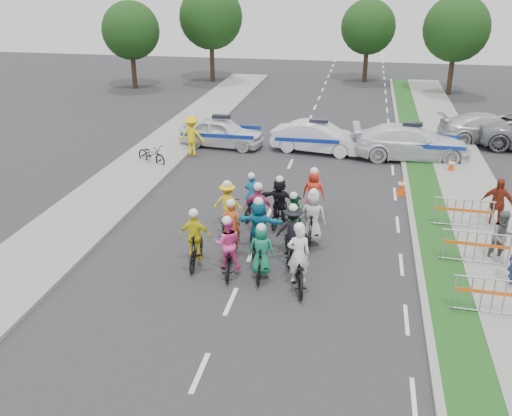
% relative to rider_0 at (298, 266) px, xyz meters
% --- Properties ---
extents(ground, '(90.00, 90.00, 0.00)m').
position_rel_rider_0_xyz_m(ground, '(-1.68, -1.09, -0.67)').
color(ground, '#28282B').
rests_on(ground, ground).
extents(curb_right, '(0.20, 60.00, 0.12)m').
position_rel_rider_0_xyz_m(curb_right, '(3.42, 3.91, -0.61)').
color(curb_right, gray).
rests_on(curb_right, ground).
extents(grass_strip, '(1.20, 60.00, 0.11)m').
position_rel_rider_0_xyz_m(grass_strip, '(4.12, 3.91, -0.61)').
color(grass_strip, '#194817').
rests_on(grass_strip, ground).
extents(sidewalk_right, '(2.40, 60.00, 0.13)m').
position_rel_rider_0_xyz_m(sidewalk_right, '(5.92, 3.91, -0.60)').
color(sidewalk_right, gray).
rests_on(sidewalk_right, ground).
extents(sidewalk_left, '(3.00, 60.00, 0.13)m').
position_rel_rider_0_xyz_m(sidewalk_left, '(-8.18, 3.91, -0.60)').
color(sidewalk_left, gray).
rests_on(sidewalk_left, ground).
extents(rider_0, '(1.09, 2.08, 2.02)m').
position_rel_rider_0_xyz_m(rider_0, '(0.00, 0.00, 0.00)').
color(rider_0, black).
rests_on(rider_0, ground).
extents(rider_1, '(0.74, 1.67, 1.75)m').
position_rel_rider_0_xyz_m(rider_1, '(-1.10, 0.35, 0.02)').
color(rider_1, black).
rests_on(rider_1, ground).
extents(rider_2, '(0.93, 1.89, 1.85)m').
position_rel_rider_0_xyz_m(rider_2, '(-2.11, 0.45, 0.02)').
color(rider_2, black).
rests_on(rider_2, ground).
extents(rider_3, '(0.97, 1.82, 1.88)m').
position_rel_rider_0_xyz_m(rider_3, '(-3.16, 0.71, 0.06)').
color(rider_3, black).
rests_on(rider_3, ground).
extents(rider_4, '(1.05, 1.84, 1.86)m').
position_rel_rider_0_xyz_m(rider_4, '(-0.38, 1.68, 0.06)').
color(rider_4, black).
rests_on(rider_4, ground).
extents(rider_5, '(1.54, 1.84, 1.91)m').
position_rel_rider_0_xyz_m(rider_5, '(-1.46, 1.87, 0.14)').
color(rider_5, black).
rests_on(rider_5, ground).
extents(rider_6, '(0.80, 1.85, 1.84)m').
position_rel_rider_0_xyz_m(rider_6, '(-2.30, 1.76, -0.06)').
color(rider_6, black).
rests_on(rider_6, ground).
extents(rider_7, '(0.86, 1.91, 1.97)m').
position_rel_rider_0_xyz_m(rider_7, '(0.12, 2.78, 0.10)').
color(rider_7, black).
rests_on(rider_7, ground).
extents(rider_8, '(0.84, 1.78, 1.75)m').
position_rel_rider_0_xyz_m(rider_8, '(-0.53, 2.93, -0.01)').
color(rider_8, black).
rests_on(rider_8, ground).
extents(rider_9, '(1.02, 1.91, 1.97)m').
position_rel_rider_0_xyz_m(rider_9, '(-1.69, 3.01, 0.09)').
color(rider_9, black).
rests_on(rider_9, ground).
extents(rider_10, '(1.00, 1.76, 1.78)m').
position_rel_rider_0_xyz_m(rider_10, '(-2.84, 3.51, 0.03)').
color(rider_10, black).
rests_on(rider_10, ground).
extents(rider_11, '(1.52, 1.80, 1.84)m').
position_rel_rider_0_xyz_m(rider_11, '(-1.16, 4.12, 0.11)').
color(rider_11, black).
rests_on(rider_11, ground).
extents(rider_12, '(0.77, 1.74, 1.72)m').
position_rel_rider_0_xyz_m(rider_12, '(-2.23, 4.61, -0.09)').
color(rider_12, black).
rests_on(rider_12, ground).
extents(rider_13, '(0.87, 1.89, 1.94)m').
position_rel_rider_0_xyz_m(rider_13, '(-0.07, 4.94, 0.09)').
color(rider_13, black).
rests_on(rider_13, ground).
extents(police_car_0, '(4.41, 2.20, 1.44)m').
position_rel_rider_0_xyz_m(police_car_0, '(-5.47, 13.12, 0.06)').
color(police_car_0, white).
rests_on(police_car_0, ground).
extents(police_car_1, '(4.66, 2.28, 1.47)m').
position_rel_rider_0_xyz_m(police_car_1, '(-0.63, 13.07, 0.07)').
color(police_car_1, white).
rests_on(police_car_1, ground).
extents(police_car_2, '(5.58, 2.58, 1.58)m').
position_rel_rider_0_xyz_m(police_car_2, '(3.73, 12.85, 0.12)').
color(police_car_2, white).
rests_on(police_car_2, ground).
extents(civilian_sedan, '(5.23, 2.55, 1.46)m').
position_rel_rider_0_xyz_m(civilian_sedan, '(7.85, 16.40, 0.07)').
color(civilian_sedan, silver).
rests_on(civilian_sedan, ground).
extents(spectator_1, '(0.94, 0.81, 1.68)m').
position_rel_rider_0_xyz_m(spectator_1, '(5.83, 2.63, 0.18)').
color(spectator_1, slate).
rests_on(spectator_1, ground).
extents(spectator_2, '(1.15, 0.73, 1.82)m').
position_rel_rider_0_xyz_m(spectator_2, '(6.14, 5.23, 0.24)').
color(spectator_2, maroon).
rests_on(spectator_2, ground).
extents(marshal_hiviz, '(1.29, 0.82, 1.91)m').
position_rel_rider_0_xyz_m(marshal_hiviz, '(-6.50, 11.46, 0.29)').
color(marshal_hiviz, yellow).
rests_on(marshal_hiviz, ground).
extents(barrier_0, '(2.02, 0.59, 1.12)m').
position_rel_rider_0_xyz_m(barrier_0, '(5.02, -0.56, -0.11)').
color(barrier_0, '#A5A8AD').
rests_on(barrier_0, ground).
extents(barrier_1, '(2.03, 0.64, 1.12)m').
position_rel_rider_0_xyz_m(barrier_1, '(5.02, 2.25, -0.11)').
color(barrier_1, '#A5A8AD').
rests_on(barrier_1, ground).
extents(barrier_2, '(2.02, 0.60, 1.12)m').
position_rel_rider_0_xyz_m(barrier_2, '(5.02, 4.91, -0.11)').
color(barrier_2, '#A5A8AD').
rests_on(barrier_2, ground).
extents(cone_0, '(0.40, 0.40, 0.70)m').
position_rel_rider_0_xyz_m(cone_0, '(3.15, 7.93, -0.32)').
color(cone_0, '#F24C0C').
rests_on(cone_0, ground).
extents(cone_1, '(0.40, 0.40, 0.70)m').
position_rel_rider_0_xyz_m(cone_1, '(5.42, 11.04, -0.32)').
color(cone_1, '#F24C0C').
rests_on(cone_1, ground).
extents(parked_bike, '(1.85, 1.39, 0.93)m').
position_rel_rider_0_xyz_m(parked_bike, '(-7.93, 9.71, -0.20)').
color(parked_bike, black).
rests_on(parked_bike, ground).
extents(tree_0, '(4.20, 4.20, 6.30)m').
position_rel_rider_0_xyz_m(tree_0, '(-15.68, 26.91, 3.52)').
color(tree_0, '#382619').
rests_on(tree_0, ground).
extents(tree_1, '(4.55, 4.55, 6.82)m').
position_rel_rider_0_xyz_m(tree_1, '(7.32, 28.91, 3.87)').
color(tree_1, '#382619').
rests_on(tree_1, ground).
extents(tree_3, '(4.90, 4.90, 7.35)m').
position_rel_rider_0_xyz_m(tree_3, '(-10.68, 30.91, 4.22)').
color(tree_3, '#382619').
rests_on(tree_3, ground).
extents(tree_4, '(4.20, 4.20, 6.30)m').
position_rel_rider_0_xyz_m(tree_4, '(1.32, 32.91, 3.52)').
color(tree_4, '#382619').
rests_on(tree_4, ground).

